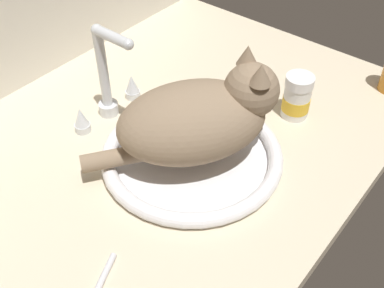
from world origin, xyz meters
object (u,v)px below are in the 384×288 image
(sink_basin, at_px, (192,155))
(cat, at_px, (203,117))
(pill_bottle, at_px, (297,98))
(faucet, at_px, (107,83))

(sink_basin, bearing_deg, cat, -34.95)
(cat, height_order, pill_bottle, cat)
(sink_basin, height_order, cat, cat)
(sink_basin, distance_m, pill_bottle, 0.25)
(faucet, relative_size, cat, 0.62)
(sink_basin, relative_size, pill_bottle, 3.52)
(faucet, distance_m, pill_bottle, 0.38)
(sink_basin, xyz_separation_m, pill_bottle, (0.24, -0.08, 0.03))
(sink_basin, xyz_separation_m, faucet, (-0.00, 0.21, 0.07))
(faucet, bearing_deg, sink_basin, -90.00)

